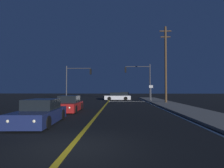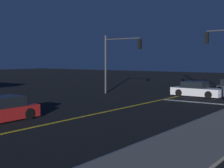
% 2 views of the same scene
% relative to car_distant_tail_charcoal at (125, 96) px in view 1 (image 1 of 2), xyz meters
% --- Properties ---
extents(ground_plane, '(160.00, 160.00, 0.00)m').
position_rel_car_distant_tail_charcoal_xyz_m(ground_plane, '(-2.82, -33.43, -0.58)').
color(ground_plane, black).
extents(sidewalk_right, '(3.20, 45.65, 0.15)m').
position_rel_car_distant_tail_charcoal_xyz_m(sidewalk_right, '(4.80, -20.75, -0.51)').
color(sidewalk_right, slate).
rests_on(sidewalk_right, ground).
extents(lane_line_center, '(0.20, 43.12, 0.01)m').
position_rel_car_distant_tail_charcoal_xyz_m(lane_line_center, '(-2.82, -20.75, -0.58)').
color(lane_line_center, gold).
rests_on(lane_line_center, ground).
extents(lane_line_edge_right, '(0.16, 43.12, 0.01)m').
position_rel_car_distant_tail_charcoal_xyz_m(lane_line_edge_right, '(2.95, -20.75, -0.58)').
color(lane_line_edge_right, silver).
rests_on(lane_line_edge_right, ground).
extents(stop_bar, '(6.03, 0.50, 0.01)m').
position_rel_car_distant_tail_charcoal_xyz_m(stop_bar, '(0.19, -9.57, -0.58)').
color(stop_bar, silver).
rests_on(stop_bar, ground).
extents(car_distant_tail_charcoal, '(2.02, 4.47, 1.34)m').
position_rel_car_distant_tail_charcoal_xyz_m(car_distant_tail_charcoal, '(0.00, 0.00, 0.00)').
color(car_distant_tail_charcoal, '#2D2D33').
rests_on(car_distant_tail_charcoal, ground).
extents(car_mid_block_navy, '(2.07, 4.66, 1.34)m').
position_rel_car_distant_tail_charcoal_xyz_m(car_mid_block_navy, '(-5.54, -29.20, 0.00)').
color(car_mid_block_navy, navy).
rests_on(car_mid_block_navy, ground).
extents(car_parked_curb_white, '(4.58, 2.05, 1.34)m').
position_rel_car_distant_tail_charcoal_xyz_m(car_parked_curb_white, '(-1.45, -5.73, 0.00)').
color(car_parked_curb_white, silver).
rests_on(car_parked_curb_white, ground).
extents(car_side_waiting_red, '(1.95, 4.18, 1.34)m').
position_rel_car_distant_tail_charcoal_xyz_m(car_side_waiting_red, '(-5.49, -23.30, -0.00)').
color(car_side_waiting_red, maroon).
rests_on(car_side_waiting_red, ground).
extents(traffic_signal_near_right, '(4.29, 0.28, 6.09)m').
position_rel_car_distant_tail_charcoal_xyz_m(traffic_signal_near_right, '(2.51, -7.27, 3.49)').
color(traffic_signal_near_right, '#38383D').
rests_on(traffic_signal_near_right, ground).
extents(traffic_signal_far_left, '(4.15, 0.28, 5.68)m').
position_rel_car_distant_tail_charcoal_xyz_m(traffic_signal_far_left, '(-8.15, -8.67, 3.22)').
color(traffic_signal_far_left, '#38383D').
rests_on(traffic_signal_far_left, ground).
extents(utility_pole_right, '(1.57, 0.29, 10.35)m').
position_rel_car_distant_tail_charcoal_xyz_m(utility_pole_right, '(5.10, -13.52, 4.78)').
color(utility_pole_right, '#4C3823').
rests_on(utility_pole_right, ground).
extents(street_sign_corner, '(0.55, 0.14, 2.56)m').
position_rel_car_distant_tail_charcoal_xyz_m(street_sign_corner, '(3.70, -10.07, 1.13)').
color(street_sign_corner, slate).
rests_on(street_sign_corner, ground).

